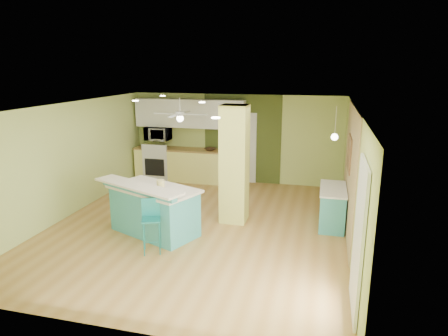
% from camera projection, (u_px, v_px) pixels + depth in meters
% --- Properties ---
extents(floor, '(6.00, 7.00, 0.01)m').
position_uv_depth(floor, '(199.00, 226.00, 8.39)').
color(floor, olive).
rests_on(floor, ground).
extents(ceiling, '(6.00, 7.00, 0.01)m').
position_uv_depth(ceiling, '(197.00, 106.00, 7.77)').
color(ceiling, white).
rests_on(ceiling, wall_back).
extents(wall_back, '(6.00, 0.01, 2.50)m').
position_uv_depth(wall_back, '(236.00, 139.00, 11.37)').
color(wall_back, '#B1C268').
rests_on(wall_back, floor).
extents(wall_front, '(6.00, 0.01, 2.50)m').
position_uv_depth(wall_front, '(108.00, 239.00, 4.79)').
color(wall_front, '#B1C268').
rests_on(wall_front, floor).
extents(wall_left, '(0.01, 7.00, 2.50)m').
position_uv_depth(wall_left, '(68.00, 160.00, 8.80)').
color(wall_left, '#B1C268').
rests_on(wall_left, floor).
extents(wall_right, '(0.01, 7.00, 2.50)m').
position_uv_depth(wall_right, '(353.00, 178.00, 7.36)').
color(wall_right, '#B1C268').
rests_on(wall_right, floor).
extents(wood_panel, '(0.02, 3.40, 2.50)m').
position_uv_depth(wood_panel, '(350.00, 170.00, 7.93)').
color(wood_panel, '#957C55').
rests_on(wood_panel, floor).
extents(olive_accent, '(2.20, 0.02, 2.50)m').
position_uv_depth(olive_accent, '(242.00, 139.00, 11.31)').
color(olive_accent, '#404C1E').
rests_on(olive_accent, floor).
extents(interior_door, '(0.82, 0.05, 2.00)m').
position_uv_depth(interior_door, '(242.00, 148.00, 11.34)').
color(interior_door, silver).
rests_on(interior_door, floor).
extents(french_door, '(0.04, 1.08, 2.10)m').
position_uv_depth(french_door, '(359.00, 239.00, 5.26)').
color(french_door, white).
rests_on(french_door, floor).
extents(column, '(0.55, 0.55, 2.50)m').
position_uv_depth(column, '(234.00, 164.00, 8.39)').
color(column, '#C6C85D').
rests_on(column, floor).
extents(kitchen_run, '(3.25, 0.63, 0.94)m').
position_uv_depth(kitchen_run, '(189.00, 165.00, 11.59)').
color(kitchen_run, '#F0EC7D').
rests_on(kitchen_run, floor).
extents(stove, '(0.76, 0.66, 1.08)m').
position_uv_depth(stove, '(159.00, 163.00, 11.81)').
color(stove, silver).
rests_on(stove, floor).
extents(upper_cabinets, '(3.20, 0.34, 0.80)m').
position_uv_depth(upper_cabinets, '(190.00, 113.00, 11.33)').
color(upper_cabinets, white).
rests_on(upper_cabinets, wall_back).
extents(microwave, '(0.70, 0.48, 0.39)m').
position_uv_depth(microwave, '(158.00, 134.00, 11.59)').
color(microwave, silver).
rests_on(microwave, wall_back).
extents(ceiling_fan, '(1.41, 1.41, 0.61)m').
position_uv_depth(ceiling_fan, '(180.00, 114.00, 10.01)').
color(ceiling_fan, silver).
rests_on(ceiling_fan, ceiling).
extents(pendant_lamp, '(0.14, 0.14, 0.69)m').
position_uv_depth(pendant_lamp, '(335.00, 137.00, 7.99)').
color(pendant_lamp, white).
rests_on(pendant_lamp, ceiling).
extents(wall_decor, '(0.03, 0.90, 0.70)m').
position_uv_depth(wall_decor, '(350.00, 153.00, 8.05)').
color(wall_decor, brown).
rests_on(wall_decor, wood_panel).
extents(peninsula, '(2.20, 1.75, 1.10)m').
position_uv_depth(peninsula, '(154.00, 209.00, 7.91)').
color(peninsula, teal).
rests_on(peninsula, floor).
extents(bar_stool, '(0.43, 0.43, 0.98)m').
position_uv_depth(bar_stool, '(151.00, 217.00, 7.11)').
color(bar_stool, '#1B7B7D').
rests_on(bar_stool, floor).
extents(side_counter, '(0.53, 1.25, 0.81)m').
position_uv_depth(side_counter, '(332.00, 206.00, 8.36)').
color(side_counter, teal).
rests_on(side_counter, floor).
extents(fruit_bowl, '(0.39, 0.39, 0.07)m').
position_uv_depth(fruit_bowl, '(210.00, 149.00, 11.27)').
color(fruit_bowl, '#332215').
rests_on(fruit_bowl, kitchen_run).
extents(canister, '(0.15, 0.15, 0.19)m').
position_uv_depth(canister, '(161.00, 185.00, 7.65)').
color(canister, yellow).
rests_on(canister, peninsula).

